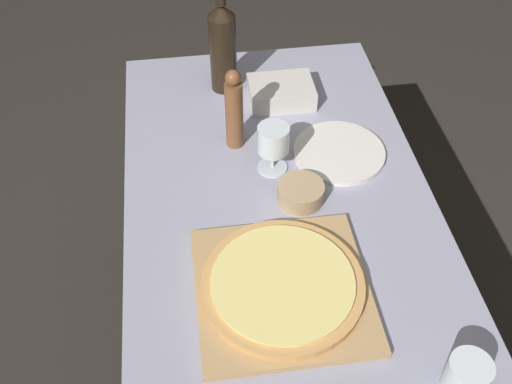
{
  "coord_description": "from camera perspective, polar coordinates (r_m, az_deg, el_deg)",
  "views": [
    {
      "loc": [
        -0.2,
        -0.88,
        1.83
      ],
      "look_at": [
        -0.06,
        0.09,
        0.81
      ],
      "focal_mm": 42.0,
      "sensor_mm": 36.0,
      "label": 1
    }
  ],
  "objects": [
    {
      "name": "pizza",
      "position": [
        1.28,
        2.55,
        -8.73
      ],
      "size": [
        0.35,
        0.35,
        0.02
      ],
      "color": "tan",
      "rests_on": "cutting_board"
    },
    {
      "name": "wine_glass",
      "position": [
        1.49,
        1.56,
        4.86
      ],
      "size": [
        0.08,
        0.08,
        0.13
      ],
      "color": "silver",
      "rests_on": "dining_table"
    },
    {
      "name": "cutting_board",
      "position": [
        1.3,
        2.52,
        -9.25
      ],
      "size": [
        0.37,
        0.37,
        0.02
      ],
      "color": "tan",
      "rests_on": "dining_table"
    },
    {
      "name": "dinner_plate",
      "position": [
        1.6,
        7.91,
        3.77
      ],
      "size": [
        0.24,
        0.24,
        0.01
      ],
      "color": "silver",
      "rests_on": "dining_table"
    },
    {
      "name": "small_bowl",
      "position": [
        1.46,
        4.27,
        -0.08
      ],
      "size": [
        0.11,
        0.11,
        0.05
      ],
      "color": "tan",
      "rests_on": "dining_table"
    },
    {
      "name": "pepper_mill",
      "position": [
        1.55,
        -2.1,
        7.76
      ],
      "size": [
        0.05,
        0.05,
        0.23
      ],
      "color": "brown",
      "rests_on": "dining_table"
    },
    {
      "name": "ground_plane",
      "position": [
        2.04,
        2.2,
        -17.71
      ],
      "size": [
        12.0,
        12.0,
        0.0
      ],
      "primitive_type": "plane",
      "color": "#2D2823"
    },
    {
      "name": "wine_bottle",
      "position": [
        1.75,
        -3.18,
        13.71
      ],
      "size": [
        0.08,
        0.08,
        0.35
      ],
      "color": "black",
      "rests_on": "dining_table"
    },
    {
      "name": "drinking_tumbler",
      "position": [
        1.22,
        19.42,
        -16.25
      ],
      "size": [
        0.08,
        0.08,
        0.09
      ],
      "color": "silver",
      "rests_on": "dining_table"
    },
    {
      "name": "food_container",
      "position": [
        1.76,
        2.41,
        9.48
      ],
      "size": [
        0.19,
        0.14,
        0.06
      ],
      "color": "beige",
      "rests_on": "dining_table"
    },
    {
      "name": "dining_table",
      "position": [
        1.48,
        2.9,
        -6.53
      ],
      "size": [
        0.76,
        1.54,
        0.75
      ],
      "color": "#9393A8",
      "rests_on": "ground_plane"
    }
  ]
}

